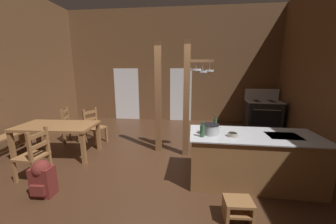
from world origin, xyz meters
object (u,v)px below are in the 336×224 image
(stove_range, at_px, (263,114))
(bottle_tall_on_counter, at_px, (202,131))
(dining_table, at_px, (57,128))
(mixing_bowl_on_counter, at_px, (233,135))
(ladderback_chair_at_table_end, at_px, (94,127))
(stockpot_on_counter, at_px, (211,129))
(step_stool, at_px, (238,208))
(ladderback_chair_near_window, at_px, (71,125))
(ladderback_chair_by_post, at_px, (34,155))
(bottle_short_on_counter, at_px, (215,125))
(kitchen_island, at_px, (252,158))
(backpack, at_px, (43,177))

(stove_range, bearing_deg, bottle_tall_on_counter, -121.83)
(dining_table, distance_m, mixing_bowl_on_counter, 3.83)
(ladderback_chair_at_table_end, height_order, stockpot_on_counter, stockpot_on_counter)
(step_stool, xyz_separation_m, stockpot_on_counter, (-0.29, 0.91, 0.79))
(mixing_bowl_on_counter, bearing_deg, dining_table, 167.99)
(dining_table, bearing_deg, ladderback_chair_at_table_end, 63.56)
(ladderback_chair_near_window, bearing_deg, ladderback_chair_by_post, -75.28)
(ladderback_chair_near_window, height_order, bottle_short_on_counter, bottle_short_on_counter)
(stove_range, height_order, ladderback_chair_near_window, stove_range)
(ladderback_chair_near_window, bearing_deg, step_stool, -32.93)
(dining_table, relative_size, stockpot_on_counter, 4.86)
(step_stool, xyz_separation_m, dining_table, (-3.67, 1.63, 0.47))
(kitchen_island, xyz_separation_m, bottle_tall_on_counter, (-0.89, -0.21, 0.54))
(ladderback_chair_by_post, height_order, bottle_tall_on_counter, bottle_tall_on_counter)
(stove_range, xyz_separation_m, bottle_short_on_counter, (-2.10, -3.46, 0.52))
(backpack, height_order, bottle_short_on_counter, bottle_short_on_counter)
(dining_table, xyz_separation_m, stockpot_on_counter, (3.38, -0.72, 0.32))
(backpack, bearing_deg, bottle_short_on_counter, 18.07)
(dining_table, relative_size, backpack, 2.93)
(ladderback_chair_near_window, relative_size, ladderback_chair_at_table_end, 1.00)
(dining_table, relative_size, bottle_tall_on_counter, 6.80)
(step_stool, bearing_deg, ladderback_chair_by_post, 169.39)
(step_stool, xyz_separation_m, ladderback_chair_at_table_end, (-3.24, 2.50, 0.27))
(stove_range, distance_m, step_stool, 4.95)
(step_stool, relative_size, bottle_tall_on_counter, 1.45)
(step_stool, relative_size, ladderback_chair_by_post, 0.39)
(kitchen_island, distance_m, backpack, 3.46)
(step_stool, xyz_separation_m, ladderback_chair_near_window, (-3.93, 2.55, 0.27))
(stockpot_on_counter, bearing_deg, stove_range, 58.87)
(stove_range, relative_size, mixing_bowl_on_counter, 7.93)
(ladderback_chair_by_post, xyz_separation_m, bottle_tall_on_counter, (2.99, 0.12, 0.53))
(dining_table, height_order, bottle_tall_on_counter, bottle_tall_on_counter)
(backpack, xyz_separation_m, bottle_short_on_counter, (2.73, 0.89, 0.69))
(stove_range, relative_size, backpack, 2.21)
(dining_table, height_order, mixing_bowl_on_counter, mixing_bowl_on_counter)
(backpack, bearing_deg, dining_table, 117.67)
(ladderback_chair_near_window, height_order, bottle_tall_on_counter, bottle_tall_on_counter)
(stockpot_on_counter, relative_size, mixing_bowl_on_counter, 2.16)
(stove_range, distance_m, dining_table, 6.30)
(ladderback_chair_near_window, distance_m, mixing_bowl_on_counter, 4.37)
(bottle_short_on_counter, bearing_deg, dining_table, 171.30)
(ladderback_chair_at_table_end, bearing_deg, stove_range, 21.73)
(bottle_tall_on_counter, bearing_deg, backpack, -167.33)
(ladderback_chair_near_window, relative_size, mixing_bowl_on_counter, 5.71)
(ladderback_chair_by_post, relative_size, ladderback_chair_at_table_end, 1.00)
(ladderback_chair_near_window, relative_size, bottle_short_on_counter, 3.15)
(step_stool, bearing_deg, stockpot_on_counter, 107.81)
(stove_range, height_order, bottle_short_on_counter, stove_range)
(stockpot_on_counter, bearing_deg, dining_table, 168.02)
(ladderback_chair_by_post, relative_size, bottle_short_on_counter, 3.15)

